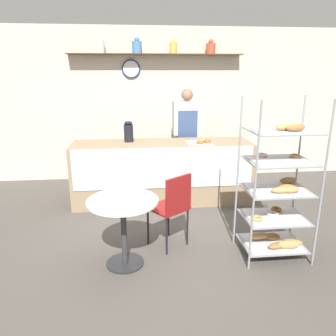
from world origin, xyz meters
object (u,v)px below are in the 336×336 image
object	(u,v)px
donut_tray_counter	(202,142)
person_worker	(186,135)
coffee_carafe	(129,132)
cafe_table	(123,216)
cafe_chair	(173,204)
pastry_rack	(278,194)

from	to	relation	value
donut_tray_counter	person_worker	bearing A→B (deg)	98.92
coffee_carafe	donut_tray_counter	xyz separation A→B (m)	(1.07, -0.23, -0.13)
person_worker	donut_tray_counter	distance (m)	0.72
person_worker	cafe_table	world-z (taller)	person_worker
cafe_chair	donut_tray_counter	world-z (taller)	donut_tray_counter
pastry_rack	cafe_chair	xyz separation A→B (m)	(-1.08, 0.26, -0.18)
coffee_carafe	donut_tray_counter	size ratio (longest dim) A/B	0.83
pastry_rack	cafe_chair	size ratio (longest dim) A/B	1.96
person_worker	coffee_carafe	bearing A→B (deg)	-153.33
cafe_table	donut_tray_counter	bearing A→B (deg)	55.22
cafe_chair	pastry_rack	bearing A→B (deg)	129.61
pastry_rack	coffee_carafe	xyz separation A→B (m)	(-1.57, 1.81, 0.36)
person_worker	donut_tray_counter	world-z (taller)	person_worker
person_worker	donut_tray_counter	xyz separation A→B (m)	(0.11, -0.72, 0.03)
cafe_chair	donut_tray_counter	xyz separation A→B (m)	(0.58, 1.32, 0.41)
coffee_carafe	pastry_rack	bearing A→B (deg)	-49.05
pastry_rack	donut_tray_counter	world-z (taller)	pastry_rack
person_worker	cafe_chair	size ratio (longest dim) A/B	1.92
donut_tray_counter	cafe_table	bearing A→B (deg)	-124.78
person_worker	pastry_rack	bearing A→B (deg)	-75.03
cafe_table	coffee_carafe	world-z (taller)	coffee_carafe
person_worker	coffee_carafe	size ratio (longest dim) A/B	5.40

